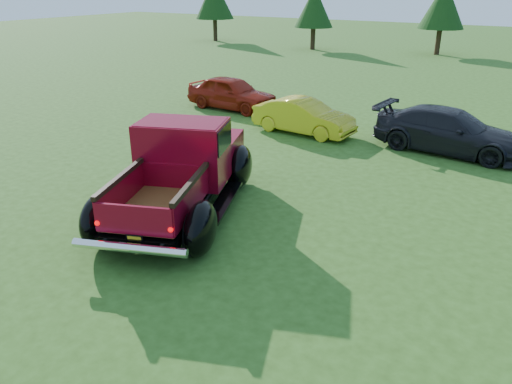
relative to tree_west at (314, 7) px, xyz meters
name	(u,v)px	position (x,y,z in m)	size (l,w,h in m)	color
ground	(240,238)	(12.00, -29.00, -3.11)	(120.00, 120.00, 0.00)	#2C4C15
tree_west	(314,7)	(0.00, 0.00, 0.00)	(2.94, 2.94, 4.60)	#332114
tree_mid_left	(443,5)	(9.00, 2.00, 0.27)	(3.20, 3.20, 5.00)	#332114
pickup_truck	(184,166)	(9.97, -28.26, -2.13)	(4.10, 5.91, 2.06)	black
show_car_red	(232,93)	(5.50, -19.57, -2.44)	(1.58, 3.94, 1.34)	maroon
show_car_yellow	(304,117)	(9.67, -21.29, -2.51)	(1.26, 3.61, 1.19)	gold
show_car_grey	(449,131)	(14.46, -20.80, -2.44)	(1.88, 4.61, 1.34)	black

